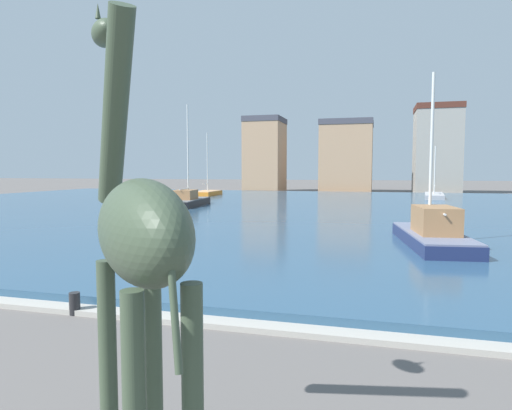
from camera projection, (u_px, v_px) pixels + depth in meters
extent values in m
cube|color=#2D5170|center=(312.00, 209.00, 35.67)|extent=(80.11, 53.36, 0.31)
cube|color=#ADA89E|center=(137.00, 315.00, 9.77)|extent=(80.11, 0.50, 0.12)
cylinder|color=#3D4C38|center=(108.00, 380.00, 4.35)|extent=(0.17, 0.17, 2.38)
cylinder|color=#3D4C38|center=(154.00, 371.00, 4.55)|extent=(0.17, 0.17, 2.38)
ellipsoid|color=#3D4C38|center=(143.00, 231.00, 3.80)|extent=(1.75, 1.82, 0.91)
cylinder|color=#3D4C38|center=(115.00, 112.00, 4.73)|extent=(1.03, 1.09, 2.03)
ellipsoid|color=#3D4C38|center=(105.00, 33.00, 5.11)|extent=(0.60, 0.62, 0.30)
cone|color=#3D4C38|center=(98.00, 11.00, 5.05)|extent=(0.06, 0.06, 0.17)
cone|color=#3D4C38|center=(112.00, 13.00, 5.12)|extent=(0.06, 0.06, 0.17)
cylinder|color=#3D4C38|center=(174.00, 301.00, 3.06)|extent=(0.21, 0.22, 0.96)
cube|color=navy|center=(432.00, 243.00, 17.50)|extent=(2.77, 6.62, 0.77)
ellipsoid|color=navy|center=(415.00, 232.00, 20.51)|extent=(2.05, 2.45, 0.73)
cube|color=slate|center=(432.00, 232.00, 17.47)|extent=(2.71, 6.49, 0.06)
cube|color=#9E7047|center=(436.00, 220.00, 16.95)|extent=(1.65, 2.40, 1.03)
cylinder|color=silver|center=(431.00, 153.00, 17.70)|extent=(0.12, 0.12, 6.30)
cylinder|color=silver|center=(437.00, 212.00, 16.76)|extent=(0.36, 2.24, 0.08)
cube|color=#939399|center=(434.00, 197.00, 47.07)|extent=(2.55, 7.68, 0.73)
ellipsoid|color=#939399|center=(433.00, 196.00, 50.40)|extent=(1.89, 2.78, 0.70)
cube|color=#B1B1B5|center=(434.00, 194.00, 47.04)|extent=(2.50, 7.52, 0.06)
cylinder|color=silver|center=(435.00, 170.00, 47.37)|extent=(0.12, 0.12, 5.06)
cylinder|color=silver|center=(435.00, 186.00, 46.27)|extent=(0.33, 2.63, 0.08)
cube|color=black|center=(187.00, 205.00, 36.78)|extent=(2.99, 6.74, 0.81)
ellipsoid|color=black|center=(197.00, 202.00, 39.84)|extent=(2.31, 2.50, 0.77)
cube|color=slate|center=(187.00, 199.00, 36.75)|extent=(2.93, 6.61, 0.06)
cube|color=#9E7047|center=(185.00, 195.00, 36.23)|extent=(1.85, 2.45, 0.76)
cylinder|color=silver|center=(188.00, 152.00, 36.93)|extent=(0.12, 0.12, 7.83)
cylinder|color=silver|center=(184.00, 189.00, 36.04)|extent=(0.32, 2.28, 0.08)
cube|color=orange|center=(207.00, 195.00, 52.23)|extent=(2.40, 5.16, 0.76)
ellipsoid|color=orange|center=(213.00, 194.00, 54.57)|extent=(2.08, 1.84, 0.72)
cube|color=#E2A56E|center=(207.00, 191.00, 52.20)|extent=(2.36, 5.06, 0.06)
cylinder|color=silver|center=(207.00, 162.00, 52.30)|extent=(0.12, 0.12, 6.83)
cylinder|color=silver|center=(205.00, 184.00, 51.63)|extent=(0.13, 1.79, 0.08)
cylinder|color=#232326|center=(75.00, 303.00, 10.00)|extent=(0.24, 0.24, 0.50)
cube|color=tan|center=(265.00, 158.00, 67.21)|extent=(5.38, 6.59, 10.28)
cube|color=#42424C|center=(265.00, 120.00, 66.78)|extent=(5.49, 6.72, 0.80)
cube|color=tan|center=(346.00, 159.00, 65.30)|extent=(7.31, 7.32, 9.62)
cube|color=#42424C|center=(347.00, 124.00, 64.89)|extent=(7.46, 7.47, 0.80)
cube|color=gray|center=(437.00, 152.00, 62.36)|extent=(6.00, 6.46, 11.45)
cube|color=#51281E|center=(438.00, 108.00, 61.88)|extent=(6.12, 6.59, 0.80)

